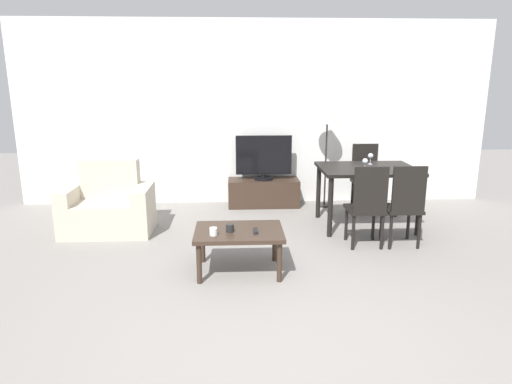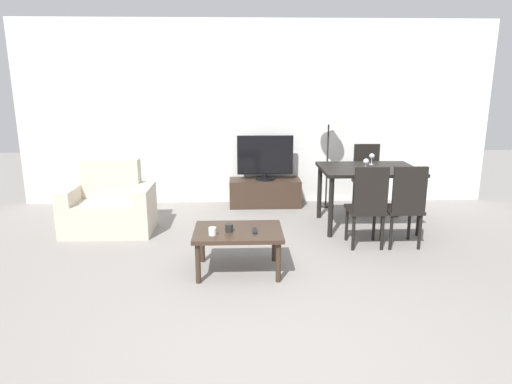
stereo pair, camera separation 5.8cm
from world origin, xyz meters
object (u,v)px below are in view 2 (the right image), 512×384
dining_chair_near (368,204)px  wine_glass_left (366,162)px  armchair (109,207)px  dining_chair_near_right (405,203)px  dining_chair_far (367,175)px  floor_lamp (329,119)px  coffee_table (238,235)px  cup_colored_far (212,231)px  remote_primary (255,231)px  dining_table (368,175)px  cup_white_near (229,228)px  wine_glass_center (372,157)px  tv (265,158)px  tv_stand (265,193)px

dining_chair_near → wine_glass_left: bearing=78.4°
armchair → dining_chair_near_right: (3.46, -0.69, 0.21)m
armchair → dining_chair_far: bearing=13.7°
armchair → dining_chair_near_right: 3.53m
dining_chair_near → armchair: bearing=167.2°
floor_lamp → coffee_table: bearing=-119.2°
cup_colored_far → remote_primary: bearing=11.3°
dining_table → cup_white_near: size_ratio=15.78×
cup_white_near → cup_colored_far: (-0.16, -0.09, -0.00)m
wine_glass_center → dining_chair_near: bearing=-107.3°
armchair → cup_colored_far: size_ratio=14.35×
dining_chair_near → wine_glass_left: dining_chair_near is taller
tv → dining_chair_near_right: (1.46, -1.78, -0.22)m
dining_chair_far → remote_primary: (-1.70, -2.19, -0.08)m
dining_chair_far → dining_chair_near_right: (0.00, -1.53, 0.00)m
floor_lamp → remote_primary: floor_lamp is taller
wine_glass_left → dining_chair_near: bearing=-101.6°
cup_colored_far → wine_glass_center: size_ratio=0.51×
dining_chair_far → dining_table: bearing=-105.4°
dining_chair_near → dining_chair_far: size_ratio=1.00×
armchair → floor_lamp: 3.25m
remote_primary → cup_colored_far: cup_colored_far is taller
wine_glass_center → floor_lamp: bearing=119.1°
floor_lamp → armchair: bearing=-160.1°
tv → wine_glass_center: (1.34, -0.81, 0.14)m
coffee_table → cup_colored_far: (-0.24, -0.14, 0.09)m
armchair → dining_chair_far: 3.57m
tv_stand → remote_primary: bearing=-95.5°
tv_stand → coffee_table: (-0.40, -2.39, 0.17)m
dining_chair_near → cup_white_near: dining_chair_near is taller
cup_white_near → dining_chair_near_right: bearing=18.3°
floor_lamp → cup_colored_far: size_ratio=20.06×
tv → wine_glass_left: 1.67m
wine_glass_left → tv_stand: bearing=134.1°
tv_stand → wine_glass_left: bearing=-45.9°
tv_stand → dining_chair_near: dining_chair_near is taller
dining_table → dining_chair_far: 0.81m
tv → remote_primary: bearing=-95.5°
coffee_table → wine_glass_center: wine_glass_center is taller
dining_table → coffee_table: bearing=-140.3°
tv → cup_colored_far: 2.62m
armchair → cup_white_near: 2.02m
remote_primary → cup_white_near: 0.25m
tv → dining_chair_far: (1.46, -0.25, -0.22)m
cup_white_near → remote_primary: bearing=-3.3°
tv_stand → dining_chair_near_right: 2.33m
tv → dining_chair_far: tv is taller
armchair → dining_table: bearing=1.4°
wine_glass_center → cup_white_near: bearing=-138.5°
dining_chair_far → coffee_table: bearing=-131.1°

